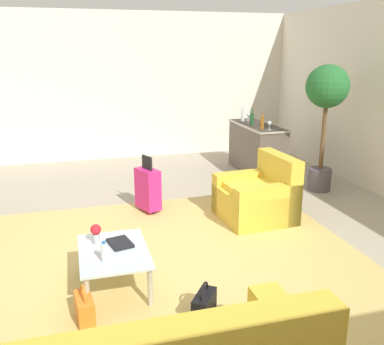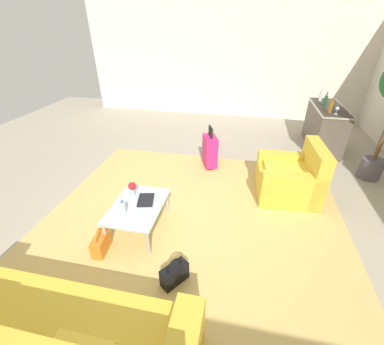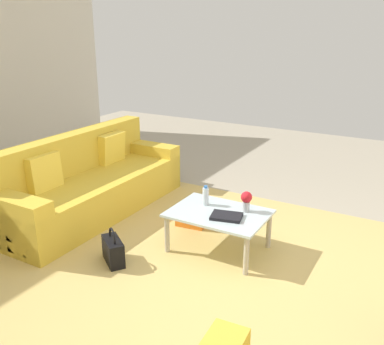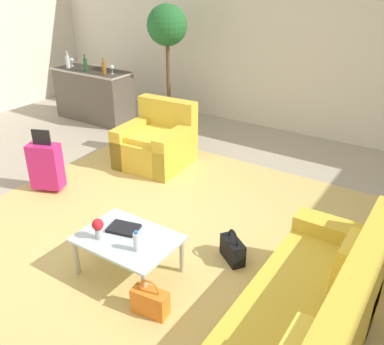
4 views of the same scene
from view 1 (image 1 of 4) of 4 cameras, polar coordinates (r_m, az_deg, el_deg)
ground_plane at (r=4.98m, az=-4.81°, el=-11.84°), size 12.00×12.00×0.00m
wall_left at (r=9.46m, az=-11.08°, el=11.13°), size 0.12×8.00×3.10m
area_rug at (r=4.51m, az=-0.70°, el=-14.97°), size 5.20×4.40×0.01m
armchair at (r=6.14m, az=8.98°, el=-3.38°), size 0.99×1.00×0.91m
coffee_table at (r=4.41m, az=-10.39°, el=-10.80°), size 0.94×0.67×0.41m
water_bottle at (r=4.16m, az=-11.61°, el=-10.33°), size 0.06×0.06×0.20m
coffee_table_book at (r=4.49m, az=-9.57°, el=-9.25°), size 0.33×0.27×0.03m
flower_vase at (r=4.53m, az=-12.69°, el=-7.74°), size 0.11×0.11×0.21m
bar_console at (r=8.38m, az=8.60°, el=3.25°), size 1.55×0.61×0.94m
wine_glass_leftmost at (r=8.76m, az=7.51°, el=7.62°), size 0.08×0.08×0.15m
wine_glass_left_of_centre at (r=7.79m, az=10.29°, el=6.44°), size 0.08×0.08×0.15m
wine_bottle_clear at (r=8.65m, az=6.78°, el=7.60°), size 0.07×0.07×0.30m
wine_bottle_green at (r=8.24m, az=7.99°, el=7.13°), size 0.07×0.07×0.30m
wine_bottle_amber at (r=7.83m, az=9.32°, el=6.60°), size 0.07×0.07×0.30m
suitcase_magenta at (r=6.33m, az=-5.91°, el=-2.12°), size 0.45×0.36×0.85m
handbag_black at (r=4.01m, az=1.63°, el=-17.28°), size 0.34×0.30×0.36m
handbag_orange at (r=4.08m, az=-14.13°, el=-17.15°), size 0.33×0.18×0.36m
potted_ficus at (r=7.36m, az=17.47°, el=9.11°), size 0.70×0.70×2.10m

